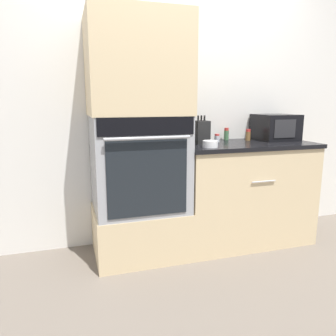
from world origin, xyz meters
TOP-DOWN VIEW (x-y plane):
  - ground_plane at (0.00, 0.00)m, footprint 12.00×12.00m
  - wall_back at (0.00, 0.63)m, footprint 8.00×0.05m
  - oven_cabinet_base at (-0.38, 0.30)m, footprint 0.76×0.60m
  - wall_oven at (-0.38, 0.30)m, footprint 0.74×0.64m
  - oven_cabinet_upper at (-0.38, 0.30)m, footprint 0.76×0.60m
  - counter_unit at (0.60, 0.30)m, footprint 1.21×0.63m
  - microwave at (0.97, 0.41)m, footprint 0.36×0.36m
  - knife_block at (0.19, 0.37)m, footprint 0.12×0.15m
  - bowl at (0.16, 0.11)m, footprint 0.12×0.12m
  - condiment_jar_near at (0.52, 0.54)m, footprint 0.05×0.05m
  - condiment_jar_mid at (0.70, 0.44)m, footprint 0.05×0.05m
  - condiment_jar_far at (0.37, 0.42)m, footprint 0.05×0.05m

SIDE VIEW (x-z plane):
  - ground_plane at x=0.00m, z-range 0.00..0.00m
  - oven_cabinet_base at x=-0.38m, z-range 0.00..0.40m
  - counter_unit at x=0.60m, z-range 0.00..0.93m
  - wall_oven at x=-0.38m, z-range 0.40..1.18m
  - bowl at x=0.16m, z-range 0.93..0.98m
  - condiment_jar_far at x=0.37m, z-range 0.92..1.00m
  - condiment_jar_mid at x=0.70m, z-range 0.92..1.03m
  - condiment_jar_near at x=0.52m, z-range 0.92..1.04m
  - knife_block at x=0.19m, z-range 0.90..1.15m
  - microwave at x=0.97m, z-range 0.93..1.17m
  - wall_back at x=0.00m, z-range 0.00..2.50m
  - oven_cabinet_upper at x=-0.38m, z-range 1.18..1.94m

